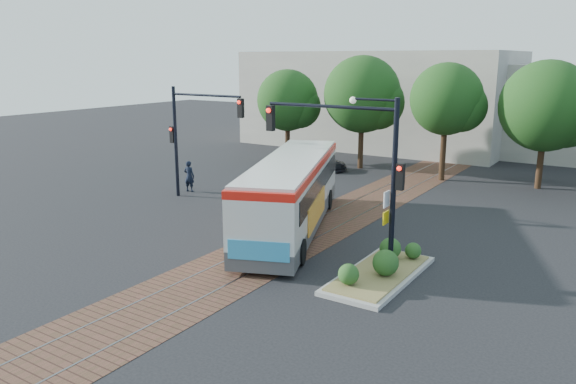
{
  "coord_description": "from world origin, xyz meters",
  "views": [
    {
      "loc": [
        12.07,
        -18.16,
        7.46
      ],
      "look_at": [
        -1.2,
        2.43,
        1.6
      ],
      "focal_mm": 35.0,
      "sensor_mm": 36.0,
      "label": 1
    }
  ],
  "objects_px": {
    "officer": "(189,176)",
    "city_bus": "(292,190)",
    "signal_pole_main": "(361,157)",
    "parked_car": "(321,161)",
    "traffic_island": "(381,268)",
    "signal_pole_left": "(191,128)"
  },
  "relations": [
    {
      "from": "city_bus",
      "to": "signal_pole_left",
      "type": "distance_m",
      "value": 8.03
    },
    {
      "from": "city_bus",
      "to": "signal_pole_left",
      "type": "height_order",
      "value": "signal_pole_left"
    },
    {
      "from": "officer",
      "to": "signal_pole_left",
      "type": "bearing_deg",
      "value": 130.22
    },
    {
      "from": "parked_car",
      "to": "traffic_island",
      "type": "bearing_deg",
      "value": -137.29
    },
    {
      "from": "parked_car",
      "to": "city_bus",
      "type": "bearing_deg",
      "value": -148.84
    },
    {
      "from": "city_bus",
      "to": "signal_pole_main",
      "type": "xyz_separation_m",
      "value": [
        4.7,
        -2.97,
        2.38
      ]
    },
    {
      "from": "city_bus",
      "to": "officer",
      "type": "distance_m",
      "value": 9.36
    },
    {
      "from": "traffic_island",
      "to": "signal_pole_left",
      "type": "distance_m",
      "value": 14.5
    },
    {
      "from": "signal_pole_main",
      "to": "parked_car",
      "type": "relative_size",
      "value": 1.56
    },
    {
      "from": "city_bus",
      "to": "officer",
      "type": "xyz_separation_m",
      "value": [
        -8.83,
        2.97,
        -0.89
      ]
    },
    {
      "from": "city_bus",
      "to": "signal_pole_main",
      "type": "relative_size",
      "value": 2.0
    },
    {
      "from": "traffic_island",
      "to": "signal_pole_main",
      "type": "distance_m",
      "value": 3.95
    },
    {
      "from": "signal_pole_main",
      "to": "signal_pole_left",
      "type": "relative_size",
      "value": 1.0
    },
    {
      "from": "signal_pole_main",
      "to": "parked_car",
      "type": "xyz_separation_m",
      "value": [
        -10.44,
        15.72,
        -3.6
      ]
    },
    {
      "from": "traffic_island",
      "to": "officer",
      "type": "xyz_separation_m",
      "value": [
        -14.49,
        6.02,
        0.56
      ]
    },
    {
      "from": "city_bus",
      "to": "officer",
      "type": "relative_size",
      "value": 6.74
    },
    {
      "from": "traffic_island",
      "to": "parked_car",
      "type": "relative_size",
      "value": 1.35
    },
    {
      "from": "city_bus",
      "to": "traffic_island",
      "type": "distance_m",
      "value": 6.59
    },
    {
      "from": "city_bus",
      "to": "traffic_island",
      "type": "height_order",
      "value": "city_bus"
    },
    {
      "from": "city_bus",
      "to": "signal_pole_main",
      "type": "height_order",
      "value": "signal_pole_main"
    },
    {
      "from": "traffic_island",
      "to": "officer",
      "type": "relative_size",
      "value": 2.92
    },
    {
      "from": "officer",
      "to": "city_bus",
      "type": "bearing_deg",
      "value": 152.57
    }
  ]
}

